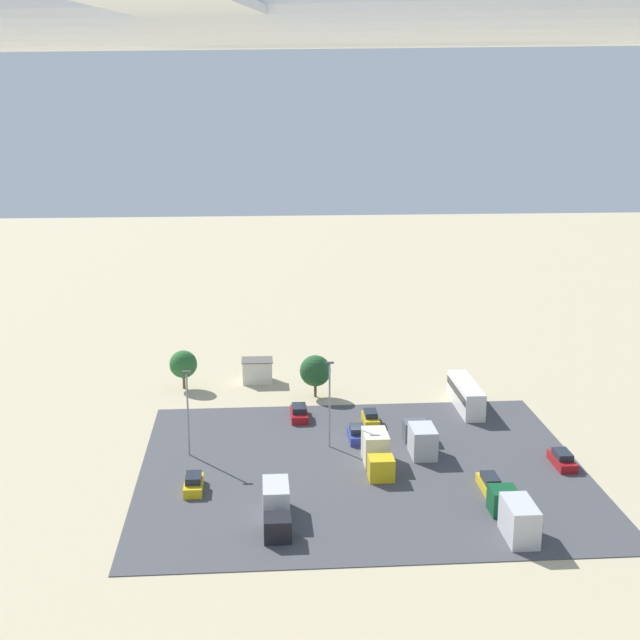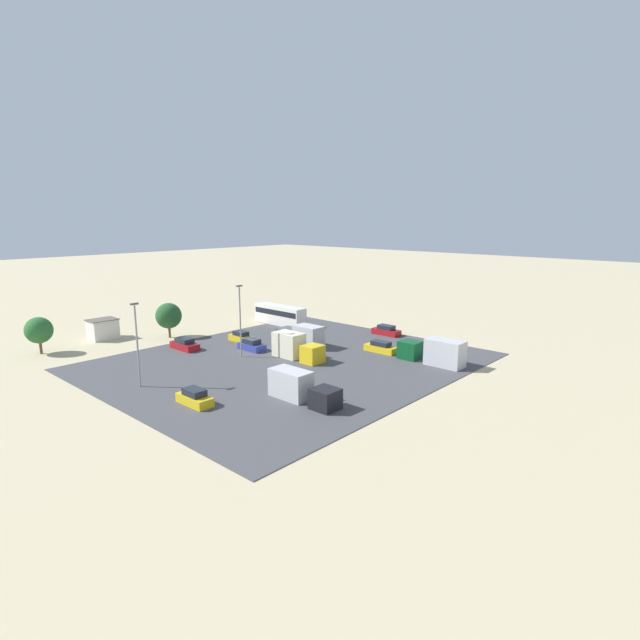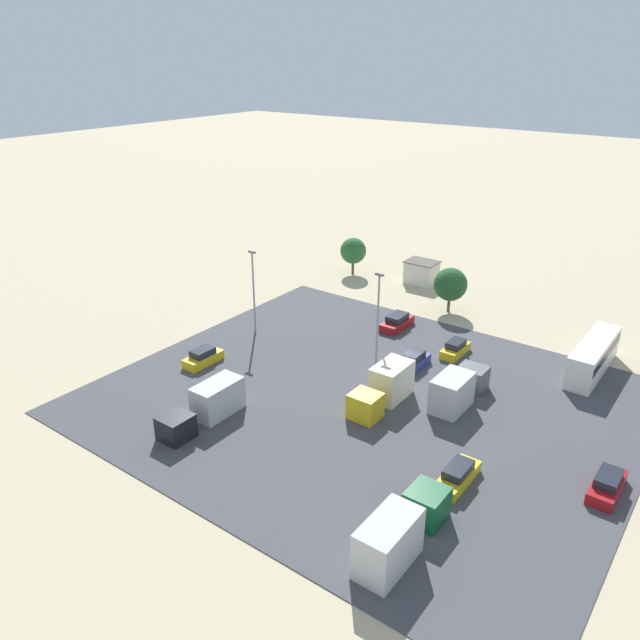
% 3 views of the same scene
% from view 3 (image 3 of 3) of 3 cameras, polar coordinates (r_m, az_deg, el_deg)
% --- Properties ---
extents(ground_plane, '(400.00, 400.00, 0.00)m').
position_cam_3_polar(ground_plane, '(64.02, 8.26, -4.16)').
color(ground_plane, tan).
extents(parking_lot_surface, '(45.98, 39.81, 0.08)m').
position_cam_3_polar(parking_lot_surface, '(57.71, 4.27, -7.23)').
color(parking_lot_surface, '#424247').
rests_on(parking_lot_surface, ground).
extents(shed_building, '(4.21, 3.34, 3.13)m').
position_cam_3_polar(shed_building, '(86.10, 9.26, 4.33)').
color(shed_building, silver).
rests_on(shed_building, ground).
extents(bus, '(2.47, 10.66, 3.32)m').
position_cam_3_polar(bus, '(66.95, 23.73, -2.97)').
color(bus, silver).
rests_on(bus, ground).
extents(parked_car_0, '(1.98, 4.77, 1.63)m').
position_cam_3_polar(parked_car_0, '(71.88, 7.05, -0.20)').
color(parked_car_0, maroon).
rests_on(parked_car_0, ground).
extents(parked_car_1, '(1.84, 4.64, 1.58)m').
position_cam_3_polar(parked_car_1, '(50.78, 24.78, -13.52)').
color(parked_car_1, maroon).
rests_on(parked_car_1, ground).
extents(parked_car_2, '(1.71, 4.09, 1.56)m').
position_cam_3_polar(parked_car_2, '(66.69, 12.28, -2.58)').
color(parked_car_2, gold).
rests_on(parked_car_2, ground).
extents(parked_car_3, '(1.79, 4.24, 1.63)m').
position_cam_3_polar(parked_car_3, '(64.44, -10.64, -3.38)').
color(parked_car_3, gold).
rests_on(parked_car_3, ground).
extents(parked_car_4, '(1.73, 4.77, 1.54)m').
position_cam_3_polar(parked_car_4, '(48.28, 12.47, -13.73)').
color(parked_car_4, gold).
rests_on(parked_car_4, ground).
extents(parked_car_5, '(1.91, 4.19, 1.63)m').
position_cam_3_polar(parked_car_5, '(63.33, 8.51, -3.72)').
color(parked_car_5, navy).
rests_on(parked_car_5, ground).
extents(parked_truck_0, '(2.55, 7.62, 3.31)m').
position_cam_3_polar(parked_truck_0, '(56.55, 5.90, -6.17)').
color(parked_truck_0, gold).
rests_on(parked_truck_0, ground).
extents(parked_truck_1, '(2.59, 7.69, 3.18)m').
position_cam_3_polar(parked_truck_1, '(57.61, 12.49, -6.12)').
color(parked_truck_1, '#4C5156').
rests_on(parked_truck_1, ground).
extents(parked_truck_2, '(2.40, 8.37, 2.97)m').
position_cam_3_polar(parked_truck_2, '(54.76, -10.33, -7.72)').
color(parked_truck_2, black).
rests_on(parked_truck_2, ground).
extents(parked_truck_3, '(2.47, 8.82, 3.37)m').
position_cam_3_polar(parked_truck_3, '(41.75, 7.31, -18.64)').
color(parked_truck_3, '#0C4723').
rests_on(parked_truck_3, ground).
extents(tree_near_shed, '(3.66, 3.66, 5.19)m').
position_cam_3_polar(tree_near_shed, '(88.41, 3.05, 6.33)').
color(tree_near_shed, brown).
rests_on(tree_near_shed, ground).
extents(tree_apron_mid, '(4.02, 4.02, 5.51)m').
position_cam_3_polar(tree_apron_mid, '(76.60, 11.84, 3.20)').
color(tree_apron_mid, brown).
rests_on(tree_apron_mid, ground).
extents(light_pole_lot_centre, '(0.90, 0.28, 9.47)m').
position_cam_3_polar(light_pole_lot_centre, '(69.12, -6.10, 2.88)').
color(light_pole_lot_centre, gray).
rests_on(light_pole_lot_centre, ground).
extents(light_pole_lot_edge, '(0.90, 0.28, 9.77)m').
position_cam_3_polar(light_pole_lot_edge, '(61.41, 5.31, 0.34)').
color(light_pole_lot_edge, gray).
rests_on(light_pole_lot_edge, ground).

